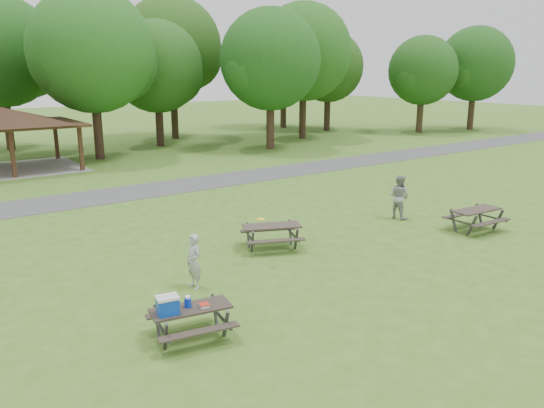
% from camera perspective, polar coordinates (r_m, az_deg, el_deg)
% --- Properties ---
extents(ground, '(160.00, 160.00, 0.00)m').
position_cam_1_polar(ground, '(15.22, 5.92, -8.31)').
color(ground, '#3E681D').
rests_on(ground, ground).
extents(asphalt_path, '(120.00, 3.20, 0.02)m').
position_cam_1_polar(asphalt_path, '(26.79, -14.50, 1.26)').
color(asphalt_path, '#434346').
rests_on(asphalt_path, ground).
extents(tree_row_e, '(8.40, 8.00, 11.02)m').
position_cam_1_polar(tree_row_e, '(37.26, -18.67, 15.01)').
color(tree_row_e, black).
rests_on(tree_row_e, ground).
extents(tree_row_f, '(7.35, 7.00, 9.55)m').
position_cam_1_polar(tree_row_f, '(42.69, -12.19, 13.96)').
color(tree_row_f, black).
rests_on(tree_row_f, ground).
extents(tree_row_g, '(7.77, 7.40, 10.25)m').
position_cam_1_polar(tree_row_g, '(40.08, -0.10, 14.97)').
color(tree_row_g, '#301E15').
rests_on(tree_row_g, ground).
extents(tree_row_h, '(8.61, 8.20, 11.37)m').
position_cam_1_polar(tree_row_h, '(46.55, 3.48, 15.70)').
color(tree_row_h, black).
rests_on(tree_row_h, ground).
extents(tree_row_i, '(7.14, 6.80, 9.52)m').
position_cam_1_polar(tree_row_i, '(53.09, 6.12, 14.26)').
color(tree_row_i, black).
rests_on(tree_row_i, ground).
extents(tree_row_j, '(6.72, 6.40, 8.96)m').
position_cam_1_polar(tree_row_j, '(53.02, 15.94, 13.44)').
color(tree_row_j, black).
rests_on(tree_row_j, ground).
extents(tree_deep_b, '(8.40, 8.00, 11.13)m').
position_cam_1_polar(tree_deep_b, '(44.07, -27.10, 14.13)').
color(tree_deep_b, '#301E15').
rests_on(tree_deep_b, ground).
extents(tree_deep_c, '(8.82, 8.40, 11.90)m').
position_cam_1_polar(tree_deep_c, '(47.17, -10.65, 15.98)').
color(tree_deep_c, black).
rests_on(tree_deep_c, ground).
extents(tree_deep_d, '(8.40, 8.00, 11.27)m').
position_cam_1_polar(tree_deep_d, '(55.29, 1.32, 15.49)').
color(tree_deep_d, black).
rests_on(tree_deep_d, ground).
extents(tree_flank_right, '(7.56, 7.20, 9.97)m').
position_cam_1_polar(tree_flank_right, '(57.02, 21.05, 13.67)').
color(tree_flank_right, black).
rests_on(tree_flank_right, ground).
extents(picnic_table_near, '(1.99, 1.71, 1.22)m').
position_cam_1_polar(picnic_table_near, '(11.96, -9.48, -11.29)').
color(picnic_table_near, '#2B241F').
rests_on(picnic_table_near, ground).
extents(picnic_table_middle, '(2.37, 2.17, 0.83)m').
position_cam_1_polar(picnic_table_middle, '(17.67, -0.02, -2.89)').
color(picnic_table_middle, '#332A24').
rests_on(picnic_table_middle, ground).
extents(picnic_table_far, '(2.05, 1.70, 0.85)m').
position_cam_1_polar(picnic_table_far, '(21.03, 21.13, -1.04)').
color(picnic_table_far, '#312823').
rests_on(picnic_table_far, ground).
extents(frisbee_in_flight, '(0.28, 0.28, 0.02)m').
position_cam_1_polar(frisbee_in_flight, '(15.93, -1.19, -1.63)').
color(frisbee_in_flight, yellow).
rests_on(frisbee_in_flight, ground).
extents(frisbee_thrower, '(0.39, 0.57, 1.53)m').
position_cam_1_polar(frisbee_thrower, '(14.63, -8.41, -6.12)').
color(frisbee_thrower, '#A5A6A8').
rests_on(frisbee_thrower, ground).
extents(frisbee_catcher, '(0.77, 0.94, 1.78)m').
position_cam_1_polar(frisbee_catcher, '(21.80, 13.51, 0.77)').
color(frisbee_catcher, gray).
rests_on(frisbee_catcher, ground).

